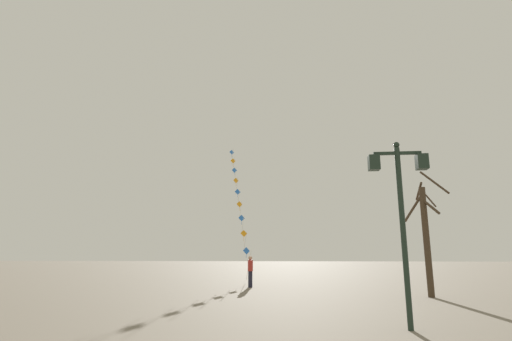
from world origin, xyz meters
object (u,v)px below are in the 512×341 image
kite_flyer (250,271)px  bare_tree (426,234)px  twin_lantern_lamp_post (400,196)px  kite_train (238,197)px

kite_flyer → bare_tree: 9.49m
kite_flyer → bare_tree: size_ratio=0.31×
twin_lantern_lamp_post → kite_train: bearing=109.4°
twin_lantern_lamp_post → kite_flyer: 13.27m
kite_train → kite_flyer: bearing=-77.2°
twin_lantern_lamp_post → kite_train: (-6.99, 19.86, 2.90)m
twin_lantern_lamp_post → kite_flyer: (-5.19, 11.97, -2.39)m
kite_flyer → bare_tree: bearing=-130.5°
kite_flyer → kite_train: bearing=-0.1°
kite_train → bare_tree: kite_train is taller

